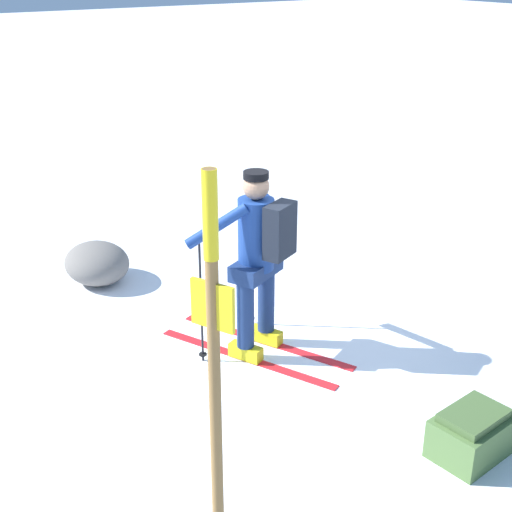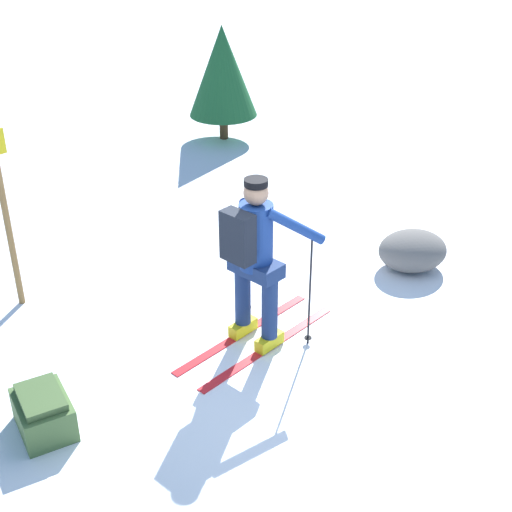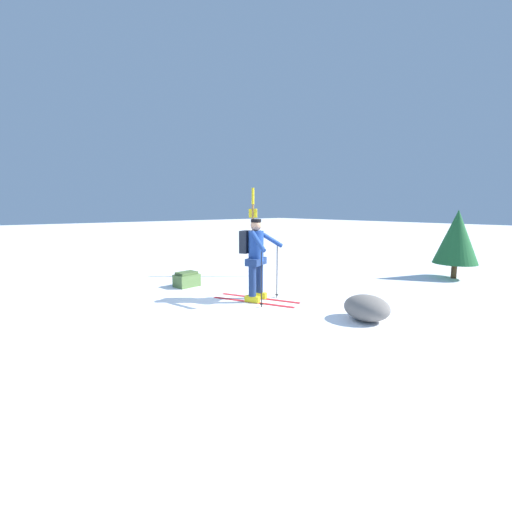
% 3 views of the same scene
% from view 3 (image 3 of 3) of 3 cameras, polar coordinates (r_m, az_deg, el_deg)
% --- Properties ---
extents(ground_plane, '(80.00, 80.00, 0.00)m').
position_cam_3_polar(ground_plane, '(6.84, -3.49, -7.87)').
color(ground_plane, white).
extents(skier, '(1.79, 1.17, 1.65)m').
position_cam_3_polar(skier, '(6.86, -0.13, 0.15)').
color(skier, red).
rests_on(skier, ground_plane).
extents(dropped_backpack, '(0.46, 0.59, 0.36)m').
position_cam_3_polar(dropped_backpack, '(8.38, -11.47, -3.86)').
color(dropped_backpack, '#4C6B38').
rests_on(dropped_backpack, ground_plane).
extents(trail_marker, '(0.23, 0.12, 2.40)m').
position_cam_3_polar(trail_marker, '(9.30, -0.51, 5.28)').
color(trail_marker, olive).
rests_on(trail_marker, ground_plane).
extents(rock_boulder, '(0.78, 0.66, 0.43)m').
position_cam_3_polar(rock_boulder, '(6.08, 17.96, -8.21)').
color(rock_boulder, slate).
rests_on(rock_boulder, ground_plane).
extents(pine_tree, '(1.10, 1.10, 1.83)m').
position_cam_3_polar(pine_tree, '(10.47, 30.46, 2.76)').
color(pine_tree, '#4C331E').
rests_on(pine_tree, ground_plane).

